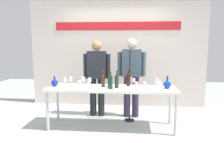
{
  "coord_description": "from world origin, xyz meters",
  "views": [
    {
      "loc": [
        0.37,
        -3.88,
        1.6
      ],
      "look_at": [
        0.0,
        0.15,
        1.05
      ],
      "focal_mm": 34.26,
      "sensor_mm": 36.0,
      "label": 1
    }
  ],
  "objects_px": {
    "presenter_left": "(97,74)",
    "wine_glass_right_2": "(133,80)",
    "decanter_blue_left": "(55,83)",
    "wine_glass_left_2": "(79,83)",
    "wine_glass_left_1": "(83,79)",
    "wine_glass_right_1": "(157,85)",
    "wine_glass_left_3": "(70,79)",
    "wine_glass_left_5": "(89,83)",
    "wine_glass_right_3": "(157,81)",
    "wine_bottle_0": "(110,80)",
    "wine_bottle_2": "(117,81)",
    "microphone_stand": "(130,98)",
    "wine_glass_right_0": "(160,83)",
    "wine_bottle_1": "(111,81)",
    "wine_bottle_3": "(128,79)",
    "wine_glass_left_0": "(90,80)",
    "wine_bottle_4": "(103,80)",
    "decanter_blue_right": "(167,84)",
    "wine_glass_right_5": "(137,85)",
    "display_table": "(111,91)",
    "wine_glass_right_4": "(145,84)",
    "presenter_right": "(132,73)"
  },
  "relations": [
    {
      "from": "wine_bottle_3",
      "to": "microphone_stand",
      "type": "height_order",
      "value": "microphone_stand"
    },
    {
      "from": "presenter_left",
      "to": "wine_glass_left_2",
      "type": "distance_m",
      "value": 0.82
    },
    {
      "from": "wine_bottle_4",
      "to": "wine_glass_right_1",
      "type": "bearing_deg",
      "value": -13.32
    },
    {
      "from": "wine_glass_right_4",
      "to": "wine_glass_right_2",
      "type": "bearing_deg",
      "value": 114.68
    },
    {
      "from": "wine_glass_left_0",
      "to": "wine_bottle_2",
      "type": "bearing_deg",
      "value": -25.95
    },
    {
      "from": "wine_glass_left_5",
      "to": "microphone_stand",
      "type": "height_order",
      "value": "microphone_stand"
    },
    {
      "from": "wine_glass_left_1",
      "to": "wine_glass_right_1",
      "type": "distance_m",
      "value": 1.46
    },
    {
      "from": "wine_glass_right_5",
      "to": "microphone_stand",
      "type": "xyz_separation_m",
      "value": [
        -0.12,
        0.55,
        -0.38
      ]
    },
    {
      "from": "presenter_left",
      "to": "wine_glass_right_1",
      "type": "bearing_deg",
      "value": -34.32
    },
    {
      "from": "decanter_blue_left",
      "to": "decanter_blue_right",
      "type": "bearing_deg",
      "value": 0.0
    },
    {
      "from": "wine_glass_left_3",
      "to": "wine_glass_right_1",
      "type": "xyz_separation_m",
      "value": [
        1.66,
        -0.42,
        0.0
      ]
    },
    {
      "from": "wine_glass_left_5",
      "to": "wine_glass_right_3",
      "type": "xyz_separation_m",
      "value": [
        1.26,
        0.24,
        0.01
      ]
    },
    {
      "from": "wine_glass_left_0",
      "to": "wine_glass_right_4",
      "type": "relative_size",
      "value": 0.9
    },
    {
      "from": "wine_bottle_2",
      "to": "wine_glass_right_1",
      "type": "distance_m",
      "value": 0.72
    },
    {
      "from": "wine_glass_right_0",
      "to": "wine_glass_right_4",
      "type": "relative_size",
      "value": 0.91
    },
    {
      "from": "wine_glass_right_0",
      "to": "microphone_stand",
      "type": "bearing_deg",
      "value": 143.87
    },
    {
      "from": "wine_glass_left_1",
      "to": "wine_glass_right_3",
      "type": "xyz_separation_m",
      "value": [
        1.44,
        -0.09,
        -0.0
      ]
    },
    {
      "from": "wine_glass_right_0",
      "to": "wine_glass_right_3",
      "type": "height_order",
      "value": "wine_glass_right_3"
    },
    {
      "from": "decanter_blue_right",
      "to": "decanter_blue_left",
      "type": "bearing_deg",
      "value": -180.0
    },
    {
      "from": "wine_bottle_0",
      "to": "wine_bottle_2",
      "type": "xyz_separation_m",
      "value": [
        0.14,
        -0.07,
        -0.0
      ]
    },
    {
      "from": "wine_glass_right_2",
      "to": "wine_bottle_4",
      "type": "bearing_deg",
      "value": -163.4
    },
    {
      "from": "wine_bottle_3",
      "to": "wine_glass_right_4",
      "type": "distance_m",
      "value": 0.48
    },
    {
      "from": "wine_bottle_1",
      "to": "wine_bottle_3",
      "type": "xyz_separation_m",
      "value": [
        0.31,
        0.32,
        -0.0
      ]
    },
    {
      "from": "wine_glass_right_1",
      "to": "wine_glass_right_5",
      "type": "xyz_separation_m",
      "value": [
        -0.35,
        -0.0,
        -0.0
      ]
    },
    {
      "from": "wine_glass_left_3",
      "to": "wine_glass_right_5",
      "type": "bearing_deg",
      "value": -17.95
    },
    {
      "from": "wine_bottle_4",
      "to": "wine_glass_right_4",
      "type": "height_order",
      "value": "wine_bottle_4"
    },
    {
      "from": "presenter_left",
      "to": "wine_glass_right_2",
      "type": "xyz_separation_m",
      "value": [
        0.78,
        -0.41,
        -0.06
      ]
    },
    {
      "from": "presenter_right",
      "to": "wine_bottle_2",
      "type": "xyz_separation_m",
      "value": [
        -0.27,
        -0.65,
        -0.06
      ]
    },
    {
      "from": "display_table",
      "to": "wine_bottle_4",
      "type": "relative_size",
      "value": 7.67
    },
    {
      "from": "display_table",
      "to": "wine_glass_left_0",
      "type": "xyz_separation_m",
      "value": [
        -0.45,
        0.25,
        0.16
      ]
    },
    {
      "from": "wine_glass_right_1",
      "to": "wine_glass_right_5",
      "type": "bearing_deg",
      "value": -179.26
    },
    {
      "from": "microphone_stand",
      "to": "wine_glass_right_0",
      "type": "bearing_deg",
      "value": -36.13
    },
    {
      "from": "wine_glass_left_0",
      "to": "wine_glass_right_1",
      "type": "bearing_deg",
      "value": -18.53
    },
    {
      "from": "decanter_blue_left",
      "to": "wine_glass_left_5",
      "type": "bearing_deg",
      "value": -9.09
    },
    {
      "from": "decanter_blue_right",
      "to": "wine_glass_right_2",
      "type": "relative_size",
      "value": 1.56
    },
    {
      "from": "microphone_stand",
      "to": "wine_glass_right_2",
      "type": "bearing_deg",
      "value": -63.48
    },
    {
      "from": "wine_bottle_1",
      "to": "wine_glass_right_5",
      "type": "relative_size",
      "value": 2.21
    },
    {
      "from": "wine_bottle_2",
      "to": "wine_glass_right_4",
      "type": "relative_size",
      "value": 2.08
    },
    {
      "from": "decanter_blue_left",
      "to": "wine_bottle_0",
      "type": "bearing_deg",
      "value": 1.22
    },
    {
      "from": "decanter_blue_left",
      "to": "wine_glass_left_2",
      "type": "bearing_deg",
      "value": -19.52
    },
    {
      "from": "wine_glass_right_1",
      "to": "wine_glass_left_5",
      "type": "bearing_deg",
      "value": 175.91
    },
    {
      "from": "wine_glass_left_5",
      "to": "wine_glass_right_0",
      "type": "relative_size",
      "value": 0.99
    },
    {
      "from": "presenter_right",
      "to": "wine_glass_left_0",
      "type": "distance_m",
      "value": 0.92
    },
    {
      "from": "wine_glass_left_0",
      "to": "wine_glass_right_3",
      "type": "xyz_separation_m",
      "value": [
        1.31,
        -0.1,
        0.01
      ]
    },
    {
      "from": "decanter_blue_left",
      "to": "wine_glass_left_1",
      "type": "height_order",
      "value": "decanter_blue_left"
    },
    {
      "from": "wine_bottle_2",
      "to": "wine_glass_left_0",
      "type": "xyz_separation_m",
      "value": [
        -0.56,
        0.27,
        -0.04
      ]
    },
    {
      "from": "decanter_blue_left",
      "to": "wine_bottle_1",
      "type": "distance_m",
      "value": 1.11
    },
    {
      "from": "decanter_blue_left",
      "to": "wine_bottle_4",
      "type": "height_order",
      "value": "wine_bottle_4"
    },
    {
      "from": "presenter_left",
      "to": "wine_bottle_0",
      "type": "xyz_separation_m",
      "value": [
        0.34,
        -0.59,
        -0.02
      ]
    },
    {
      "from": "wine_glass_left_5",
      "to": "wine_glass_right_2",
      "type": "xyz_separation_m",
      "value": [
        0.81,
        0.31,
        0.01
      ]
    }
  ]
}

